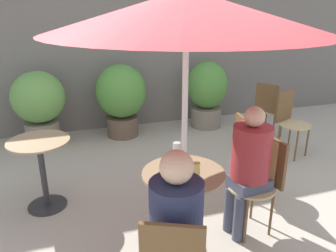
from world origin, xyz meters
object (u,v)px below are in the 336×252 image
object	(u,v)px
cafe_table_near	(183,195)
umbrella	(187,12)
bistro_chair_3	(249,149)
beer_glass_1	(177,153)
beer_glass_0	(196,172)
potted_plant_2	(207,91)
bistro_chair_1	(261,176)
bistro_chair_4	(269,106)
potted_plant_0	(39,103)
seated_person_1	(249,161)
cafe_table_far	(41,162)
potted_plant_1	(121,96)
bistro_chair_2	(290,117)
seated_person_0	(176,223)

from	to	relation	value
cafe_table_near	umbrella	world-z (taller)	umbrella
bistro_chair_3	beer_glass_1	distance (m)	1.14
beer_glass_0	potted_plant_2	distance (m)	3.31
bistro_chair_1	bistro_chair_4	world-z (taller)	same
cafe_table_near	potted_plant_2	size ratio (longest dim) A/B	0.66
potted_plant_0	seated_person_1	bearing A→B (deg)	-56.53
cafe_table_far	potted_plant_1	size ratio (longest dim) A/B	0.65
cafe_table_near	potted_plant_1	world-z (taller)	potted_plant_1
bistro_chair_3	potted_plant_1	distance (m)	2.39
bistro_chair_4	umbrella	distance (m)	3.23
bistro_chair_4	potted_plant_0	distance (m)	3.44
potted_plant_2	bistro_chair_3	bearing A→B (deg)	-102.44
potted_plant_2	potted_plant_0	bearing A→B (deg)	179.80
bistro_chair_2	seated_person_1	size ratio (longest dim) A/B	0.74
cafe_table_far	bistro_chair_2	size ratio (longest dim) A/B	0.83
seated_person_0	umbrella	distance (m)	1.36
cafe_table_near	bistro_chair_4	bearing A→B (deg)	42.88
bistro_chair_4	beer_glass_0	size ratio (longest dim) A/B	5.91
bistro_chair_2	potted_plant_0	size ratio (longest dim) A/B	0.80
cafe_table_far	beer_glass_0	bearing A→B (deg)	-46.41
beer_glass_0	potted_plant_1	size ratio (longest dim) A/B	0.13
cafe_table_far	bistro_chair_3	bearing A→B (deg)	-11.02
beer_glass_0	umbrella	xyz separation A→B (m)	(-0.04, 0.16, 1.11)
seated_person_1	beer_glass_1	distance (m)	0.64
seated_person_0	beer_glass_0	distance (m)	0.51
bistro_chair_1	seated_person_1	xyz separation A→B (m)	(-0.15, -0.01, 0.18)
bistro_chair_2	potted_plant_1	distance (m)	2.51
potted_plant_0	umbrella	world-z (taller)	umbrella
potted_plant_0	bistro_chair_1	bearing A→B (deg)	-54.28
bistro_chair_4	potted_plant_1	xyz separation A→B (m)	(-2.13, 0.84, 0.12)
cafe_table_near	seated_person_0	xyz separation A→B (m)	(-0.26, -0.57, 0.19)
beer_glass_1	bistro_chair_1	bearing A→B (deg)	-6.69
seated_person_1	cafe_table_near	bearing A→B (deg)	-90.00
seated_person_1	potted_plant_2	distance (m)	2.88
potted_plant_0	cafe_table_far	bearing A→B (deg)	-87.27
potted_plant_1	seated_person_1	bearing A→B (deg)	-77.46
potted_plant_0	beer_glass_1	bearing A→B (deg)	-65.62
bistro_chair_1	beer_glass_0	size ratio (longest dim) A/B	5.91
beer_glass_0	potted_plant_2	world-z (taller)	potted_plant_2
bistro_chair_2	cafe_table_far	bearing A→B (deg)	165.81
seated_person_1	potted_plant_1	distance (m)	2.83
bistro_chair_3	potted_plant_2	size ratio (longest dim) A/B	0.80
cafe_table_far	bistro_chair_4	world-z (taller)	bistro_chair_4
bistro_chair_2	bistro_chair_4	world-z (taller)	same
bistro_chair_3	seated_person_1	distance (m)	0.71
bistro_chair_3	bistro_chair_2	bearing A→B (deg)	-47.07
bistro_chair_3	cafe_table_near	bearing A→B (deg)	130.50
seated_person_0	beer_glass_1	size ratio (longest dim) A/B	6.52
beer_glass_0	umbrella	bearing A→B (deg)	103.09
bistro_chair_1	bistro_chair_3	bearing A→B (deg)	153.12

